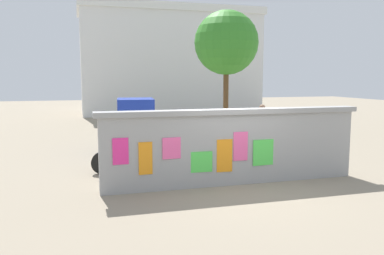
% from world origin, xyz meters
% --- Properties ---
extents(ground, '(60.00, 60.00, 0.00)m').
position_xyz_m(ground, '(0.00, 8.00, 0.00)').
color(ground, gray).
extents(poster_wall, '(6.54, 0.42, 1.82)m').
position_xyz_m(poster_wall, '(-0.00, -0.00, 0.93)').
color(poster_wall, '#9C9C9C').
rests_on(poster_wall, ground).
extents(auto_rickshaw_truck, '(3.74, 1.87, 1.85)m').
position_xyz_m(auto_rickshaw_truck, '(-0.71, 4.62, 0.90)').
color(auto_rickshaw_truck, black).
rests_on(auto_rickshaw_truck, ground).
extents(motorcycle, '(1.90, 0.56, 0.87)m').
position_xyz_m(motorcycle, '(-2.39, 1.79, 0.46)').
color(motorcycle, black).
rests_on(motorcycle, ground).
extents(bicycle_near, '(1.68, 0.54, 0.95)m').
position_xyz_m(bicycle_near, '(2.57, 1.76, 0.36)').
color(bicycle_near, black).
rests_on(bicycle_near, ground).
extents(bicycle_far, '(1.67, 0.55, 0.95)m').
position_xyz_m(bicycle_far, '(0.09, 1.55, 0.36)').
color(bicycle_far, black).
rests_on(bicycle_far, ground).
extents(person_walking, '(0.46, 0.46, 1.62)m').
position_xyz_m(person_walking, '(2.66, 3.94, 0.99)').
color(person_walking, '#D83F72').
rests_on(person_walking, ground).
extents(tree_roadside, '(3.09, 3.09, 5.78)m').
position_xyz_m(tree_roadside, '(3.40, 9.48, 4.21)').
color(tree_roadside, brown).
rests_on(tree_roadside, ground).
extents(building_background, '(12.91, 5.46, 7.50)m').
position_xyz_m(building_background, '(2.97, 20.00, 3.77)').
color(building_background, silver).
rests_on(building_background, ground).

